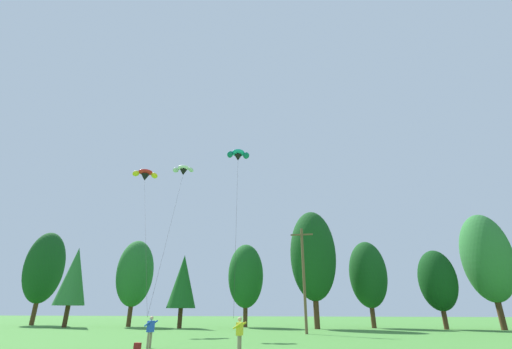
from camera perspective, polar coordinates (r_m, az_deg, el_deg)
The scene contains 16 objects.
treeline_tree_a at distance 60.83m, azimuth -32.23°, elevation -13.14°, with size 5.33×5.33×13.09m.
treeline_tree_b at distance 51.28m, azimuth -28.48°, elevation -14.88°, with size 3.74×3.74×9.72m.
treeline_tree_c at distance 49.99m, azimuth -19.81°, elevation -15.43°, with size 4.76×4.76×10.96m.
treeline_tree_d at distance 44.34m, azimuth -12.29°, elevation -17.25°, with size 3.46×3.46×8.45m.
treeline_tree_e at distance 46.03m, azimuth -1.75°, elevation -16.75°, with size 4.56×4.56×10.22m.
treeline_tree_f at distance 42.79m, azimuth 9.62°, elevation -13.30°, with size 5.47×5.47×13.61m.
treeline_tree_g at distance 46.07m, azimuth 18.44°, elevation -15.74°, with size 4.55×4.55×10.17m.
treeline_tree_h at distance 45.89m, azimuth 28.39°, elevation -15.49°, with size 4.12×4.12×8.59m.
treeline_tree_i at distance 47.80m, azimuth 34.48°, elevation -11.48°, with size 5.21×5.21×12.62m.
utility_pole at distance 33.69m, azimuth 8.10°, elevation -16.60°, with size 2.20×0.26×9.57m.
kite_flyer_near at distance 22.09m, azimuth -17.46°, elevation -23.72°, with size 0.68×0.70×1.69m.
kite_flyer_mid at distance 18.57m, azimuth -2.80°, elevation -25.11°, with size 0.63×0.66×1.69m.
parafoil_kite_high_red_yellow at distance 43.58m, azimuth -18.27°, elevation -0.06°, with size 11.54×16.63×16.64m.
parafoil_kite_mid_teal at distance 30.76m, azimuth -3.05°, elevation 3.30°, with size 3.08×9.61×14.08m.
parafoil_kite_far_white at distance 37.30m, azimuth -12.22°, elevation 0.77°, with size 4.75×12.37×15.03m.
backpack at distance 21.04m, azimuth -19.47°, elevation -25.83°, with size 0.32×0.24×0.40m, color maroon.
Camera 1 is at (5.64, 1.64, 2.04)m, focal length 23.60 mm.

